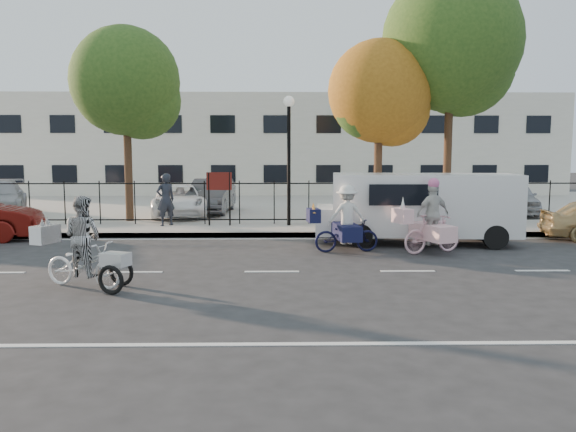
{
  "coord_description": "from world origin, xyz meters",
  "views": [
    {
      "loc": [
        0.15,
        -12.11,
        2.61
      ],
      "look_at": [
        0.38,
        1.2,
        1.1
      ],
      "focal_mm": 35.0,
      "sensor_mm": 36.0,
      "label": 1
    }
  ],
  "objects_px": {
    "bull_bike": "(346,225)",
    "pedestrian": "(166,200)",
    "unicorn_bike": "(431,226)",
    "zebra_trike": "(83,252)",
    "lamppost": "(289,137)",
    "white_van": "(419,205)",
    "lot_car_b": "(180,201)",
    "lot_car_d": "(514,198)",
    "lot_car_c": "(212,196)"
  },
  "relations": [
    {
      "from": "pedestrian",
      "to": "lot_car_b",
      "type": "height_order",
      "value": "pedestrian"
    },
    {
      "from": "unicorn_bike",
      "to": "pedestrian",
      "type": "xyz_separation_m",
      "value": [
        -7.76,
        4.6,
        0.31
      ]
    },
    {
      "from": "unicorn_bike",
      "to": "white_van",
      "type": "bearing_deg",
      "value": -24.14
    },
    {
      "from": "zebra_trike",
      "to": "bull_bike",
      "type": "height_order",
      "value": "zebra_trike"
    },
    {
      "from": "zebra_trike",
      "to": "pedestrian",
      "type": "bearing_deg",
      "value": 20.88
    },
    {
      "from": "bull_bike",
      "to": "white_van",
      "type": "distance_m",
      "value": 2.67
    },
    {
      "from": "zebra_trike",
      "to": "bull_bike",
      "type": "bearing_deg",
      "value": -34.86
    },
    {
      "from": "lamppost",
      "to": "lot_car_c",
      "type": "distance_m",
      "value": 5.6
    },
    {
      "from": "lamppost",
      "to": "pedestrian",
      "type": "height_order",
      "value": "lamppost"
    },
    {
      "from": "bull_bike",
      "to": "white_van",
      "type": "height_order",
      "value": "white_van"
    },
    {
      "from": "pedestrian",
      "to": "unicorn_bike",
      "type": "bearing_deg",
      "value": 115.4
    },
    {
      "from": "pedestrian",
      "to": "bull_bike",
      "type": "bearing_deg",
      "value": 108.13
    },
    {
      "from": "unicorn_bike",
      "to": "lot_car_c",
      "type": "height_order",
      "value": "unicorn_bike"
    },
    {
      "from": "white_van",
      "to": "lot_car_c",
      "type": "distance_m",
      "value": 9.81
    },
    {
      "from": "white_van",
      "to": "unicorn_bike",
      "type": "bearing_deg",
      "value": -87.29
    },
    {
      "from": "bull_bike",
      "to": "pedestrian",
      "type": "xyz_separation_m",
      "value": [
        -5.57,
        4.33,
        0.33
      ]
    },
    {
      "from": "lamppost",
      "to": "lot_car_d",
      "type": "height_order",
      "value": "lamppost"
    },
    {
      "from": "white_van",
      "to": "lot_car_c",
      "type": "xyz_separation_m",
      "value": [
        -6.78,
        7.08,
        -0.26
      ]
    },
    {
      "from": "lamppost",
      "to": "bull_bike",
      "type": "bearing_deg",
      "value": -71.99
    },
    {
      "from": "lamppost",
      "to": "lot_car_d",
      "type": "relative_size",
      "value": 1.15
    },
    {
      "from": "lot_car_c",
      "to": "lot_car_d",
      "type": "height_order",
      "value": "lot_car_c"
    },
    {
      "from": "lot_car_d",
      "to": "lot_car_b",
      "type": "bearing_deg",
      "value": -165.24
    },
    {
      "from": "unicorn_bike",
      "to": "lot_car_d",
      "type": "relative_size",
      "value": 0.53
    },
    {
      "from": "unicorn_bike",
      "to": "lot_car_b",
      "type": "relative_size",
      "value": 0.46
    },
    {
      "from": "pedestrian",
      "to": "lot_car_d",
      "type": "distance_m",
      "value": 13.79
    },
    {
      "from": "zebra_trike",
      "to": "lot_car_b",
      "type": "relative_size",
      "value": 0.48
    },
    {
      "from": "lamppost",
      "to": "lot_car_c",
      "type": "bearing_deg",
      "value": 127.19
    },
    {
      "from": "zebra_trike",
      "to": "lot_car_d",
      "type": "height_order",
      "value": "zebra_trike"
    },
    {
      "from": "pedestrian",
      "to": "lot_car_d",
      "type": "xyz_separation_m",
      "value": [
        13.33,
        3.52,
        -0.24
      ]
    },
    {
      "from": "bull_bike",
      "to": "pedestrian",
      "type": "height_order",
      "value": "pedestrian"
    },
    {
      "from": "white_van",
      "to": "pedestrian",
      "type": "distance_m",
      "value": 8.4
    },
    {
      "from": "pedestrian",
      "to": "zebra_trike",
      "type": "bearing_deg",
      "value": 56.18
    },
    {
      "from": "white_van",
      "to": "lot_car_b",
      "type": "xyz_separation_m",
      "value": [
        -7.87,
        5.86,
        -0.35
      ]
    },
    {
      "from": "bull_bike",
      "to": "pedestrian",
      "type": "relative_size",
      "value": 1.09
    },
    {
      "from": "bull_bike",
      "to": "lot_car_d",
      "type": "bearing_deg",
      "value": -51.65
    },
    {
      "from": "unicorn_bike",
      "to": "bull_bike",
      "type": "relative_size",
      "value": 1.03
    },
    {
      "from": "zebra_trike",
      "to": "unicorn_bike",
      "type": "relative_size",
      "value": 1.04
    },
    {
      "from": "lot_car_c",
      "to": "zebra_trike",
      "type": "bearing_deg",
      "value": -92.18
    },
    {
      "from": "lamppost",
      "to": "white_van",
      "type": "bearing_deg",
      "value": -39.12
    },
    {
      "from": "bull_bike",
      "to": "pedestrian",
      "type": "distance_m",
      "value": 7.06
    },
    {
      "from": "zebra_trike",
      "to": "bull_bike",
      "type": "distance_m",
      "value": 6.72
    },
    {
      "from": "bull_bike",
      "to": "lot_car_d",
      "type": "relative_size",
      "value": 0.51
    },
    {
      "from": "zebra_trike",
      "to": "white_van",
      "type": "relative_size",
      "value": 0.36
    },
    {
      "from": "lot_car_b",
      "to": "lot_car_c",
      "type": "relative_size",
      "value": 1.03
    },
    {
      "from": "lamppost",
      "to": "zebra_trike",
      "type": "bearing_deg",
      "value": -116.92
    },
    {
      "from": "pedestrian",
      "to": "lot_car_c",
      "type": "relative_size",
      "value": 0.42
    },
    {
      "from": "lamppost",
      "to": "zebra_trike",
      "type": "relative_size",
      "value": 2.09
    },
    {
      "from": "pedestrian",
      "to": "lot_car_b",
      "type": "relative_size",
      "value": 0.41
    },
    {
      "from": "pedestrian",
      "to": "lot_car_c",
      "type": "bearing_deg",
      "value": -138.59
    },
    {
      "from": "white_van",
      "to": "lot_car_c",
      "type": "bearing_deg",
      "value": 139.46
    }
  ]
}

